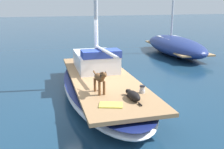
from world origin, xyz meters
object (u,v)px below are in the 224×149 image
Objects in this scene: dog_black at (133,95)px; deck_towel at (111,105)px; sailboat_main at (102,86)px; dog_brown at (100,79)px; moored_boat_starboard_side at (175,45)px; deck_winch at (142,89)px.

deck_towel is at bearing -162.97° from dog_black.
sailboat_main is at bearing 77.70° from deck_towel.
moored_boat_starboard_side is at bearing 45.63° from dog_brown.
deck_winch is (0.58, -1.87, 0.42)m from sailboat_main.
moored_boat_starboard_side reaches higher than sailboat_main.
dog_black is at bearing -46.39° from dog_brown.
moored_boat_starboard_side is (5.83, 7.43, -0.18)m from deck_winch.
dog_brown is 1.00m from deck_towel.
sailboat_main is at bearing -139.05° from moored_boat_starboard_side.
deck_winch reaches higher than sailboat_main.
moored_boat_starboard_side is (6.94, 8.01, -0.10)m from deck_towel.
deck_towel is at bearing -152.46° from deck_winch.
moored_boat_starboard_side reaches higher than dog_black.
moored_boat_starboard_side is at bearing 49.09° from deck_towel.
dog_black is 0.71m from deck_towel.
dog_black is 4.53× the size of deck_winch.
dog_brown is (-0.53, -1.54, 0.75)m from sailboat_main.
sailboat_main is 13.22× the size of deck_towel.
sailboat_main is at bearing 107.18° from deck_winch.
dog_black is 10.01m from moored_boat_starboard_side.
dog_black reaches higher than deck_towel.
dog_brown is at bearing 133.61° from dog_black.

